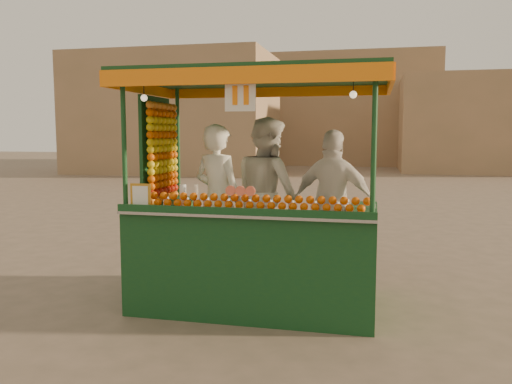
% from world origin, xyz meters
% --- Properties ---
extents(ground, '(90.00, 90.00, 0.00)m').
position_xyz_m(ground, '(0.00, 0.00, 0.00)').
color(ground, brown).
rests_on(ground, ground).
extents(building_left, '(10.00, 6.00, 6.00)m').
position_xyz_m(building_left, '(-9.00, 20.00, 3.00)').
color(building_left, '#A37D5D').
rests_on(building_left, ground).
extents(building_right, '(9.00, 6.00, 5.00)m').
position_xyz_m(building_right, '(7.00, 24.00, 2.50)').
color(building_right, '#A37D5D').
rests_on(building_right, ground).
extents(building_center, '(14.00, 7.00, 7.00)m').
position_xyz_m(building_center, '(-2.00, 30.00, 3.50)').
color(building_center, '#A37D5D').
rests_on(building_center, ground).
extents(juice_cart, '(2.97, 1.93, 2.70)m').
position_xyz_m(juice_cart, '(-0.18, 0.04, 0.88)').
color(juice_cart, '#103D1E').
rests_on(juice_cart, ground).
extents(vendor_left, '(0.77, 0.64, 1.81)m').
position_xyz_m(vendor_left, '(-0.63, 0.24, 1.22)').
color(vendor_left, white).
rests_on(vendor_left, ground).
extents(vendor_middle, '(1.15, 1.17, 1.90)m').
position_xyz_m(vendor_middle, '(-0.08, 0.54, 1.26)').
color(vendor_middle, silver).
rests_on(vendor_middle, ground).
extents(vendor_right, '(1.09, 0.66, 1.74)m').
position_xyz_m(vendor_right, '(0.74, 0.47, 1.19)').
color(vendor_right, silver).
rests_on(vendor_right, ground).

